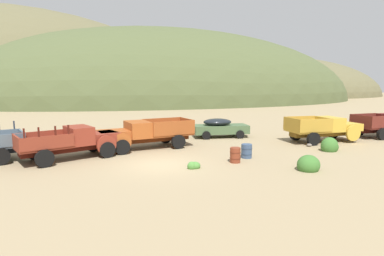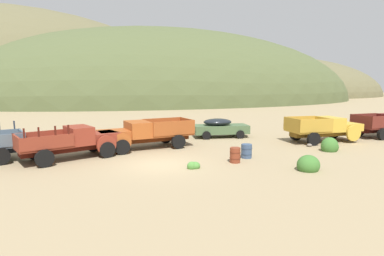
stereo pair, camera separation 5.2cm
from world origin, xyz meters
name	(u,v)px [view 2 (the right image)]	position (x,y,z in m)	size (l,w,h in m)	color
ground_plane	(160,165)	(0.00, 0.00, 0.00)	(300.00, 300.00, 0.00)	#998460
hill_center	(6,101)	(-22.85, 76.05, 0.00)	(101.39, 56.85, 47.73)	brown
hill_far_right	(169,101)	(17.53, 62.65, 0.00)	(107.09, 56.04, 36.65)	#4C5633
hill_far_left	(275,96)	(65.06, 84.40, 0.00)	(88.99, 54.32, 29.09)	brown
truck_rust_red	(78,141)	(-4.24, 3.25, 1.00)	(6.04, 3.88, 2.16)	#42140D
truck_oxide_orange	(140,134)	(-0.26, 4.57, 1.02)	(6.60, 3.23, 1.91)	#51220D
car_weathered_green	(222,127)	(7.02, 7.07, 0.82)	(5.01, 2.63, 1.57)	#47603D
truck_faded_yellow	(328,128)	(13.80, 2.54, 1.03)	(5.83, 2.70, 1.91)	brown
oil_drum_foreground	(246,151)	(5.27, -0.16, 0.42)	(0.68, 0.68, 0.83)	#384C6B
oil_drum_by_truck	(235,155)	(4.11, -0.92, 0.43)	(0.63, 0.63, 0.85)	brown
bush_front_left	(308,165)	(6.95, -3.55, 0.27)	(1.25, 1.22, 1.04)	#3D702D
bush_near_barrel	(129,138)	(-0.57, 8.03, 0.21)	(0.84, 0.86, 0.82)	#4C8438
bush_front_right	(330,147)	(11.47, -0.25, 0.29)	(1.31, 1.09, 1.19)	#3D702D
bush_lone_scrub	(193,166)	(1.49, -1.30, 0.13)	(0.73, 0.53, 0.49)	#4C8438
rock_flat	(309,145)	(11.17, 1.37, 0.10)	(0.37, 0.35, 0.22)	#6E6458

